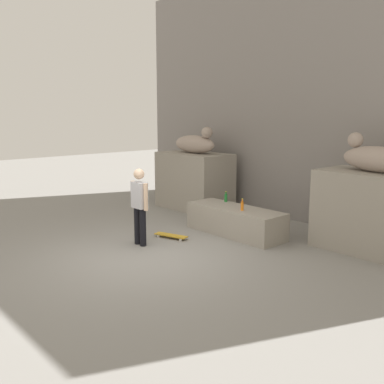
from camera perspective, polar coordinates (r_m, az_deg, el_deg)
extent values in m
plane|color=gray|center=(8.97, -5.34, -8.27)|extent=(40.00, 40.00, 0.00)
cube|color=gray|center=(12.07, 13.97, 11.99)|extent=(11.63, 0.60, 6.52)
cube|color=gray|center=(13.08, 0.31, 1.44)|extent=(2.19, 1.27, 1.65)
cube|color=gray|center=(9.78, 22.33, -2.42)|extent=(2.19, 1.27, 1.65)
ellipsoid|color=#A59386|center=(12.96, 0.31, 6.19)|extent=(1.62, 0.61, 0.52)
sphere|color=#A59386|center=(12.52, 1.95, 7.67)|extent=(0.32, 0.32, 0.32)
ellipsoid|color=#A59386|center=(9.61, 22.77, 3.91)|extent=(1.68, 0.84, 0.52)
sphere|color=#A59386|center=(9.92, 20.35, 6.32)|extent=(0.32, 0.32, 0.32)
cube|color=gray|center=(10.46, 5.60, -3.73)|extent=(2.47, 0.87, 0.64)
cylinder|color=black|center=(9.71, -7.06, -4.32)|extent=(0.14, 0.14, 0.82)
cylinder|color=black|center=(9.55, -6.36, -4.55)|extent=(0.14, 0.14, 0.82)
cube|color=silver|center=(9.48, -6.80, -0.40)|extent=(0.36, 0.21, 0.56)
sphere|color=beige|center=(9.40, -6.86, 2.32)|extent=(0.23, 0.23, 0.23)
cylinder|color=beige|center=(9.66, -7.59, -0.27)|extent=(0.09, 0.09, 0.58)
cylinder|color=beige|center=(9.30, -5.98, -0.65)|extent=(0.09, 0.09, 0.58)
cube|color=gold|center=(10.15, -2.73, -5.60)|extent=(0.82, 0.44, 0.02)
cylinder|color=white|center=(10.07, -1.06, -5.97)|extent=(0.06, 0.05, 0.06)
cylinder|color=white|center=(9.95, -1.48, -6.16)|extent=(0.06, 0.05, 0.06)
cylinder|color=white|center=(10.37, -3.92, -5.49)|extent=(0.06, 0.05, 0.06)
cylinder|color=white|center=(10.26, -4.36, -5.67)|extent=(0.06, 0.05, 0.06)
cylinder|color=#1E722D|center=(11.00, 4.39, -0.78)|extent=(0.08, 0.08, 0.19)
cylinder|color=#1E722D|center=(10.98, 4.40, -0.14)|extent=(0.03, 0.03, 0.06)
cylinder|color=yellow|center=(10.97, 4.41, 0.04)|extent=(0.04, 0.04, 0.01)
cylinder|color=orange|center=(10.08, 6.50, -1.82)|extent=(0.07, 0.07, 0.21)
cylinder|color=orange|center=(10.05, 6.51, -1.08)|extent=(0.03, 0.03, 0.06)
cylinder|color=yellow|center=(10.04, 6.52, -0.88)|extent=(0.04, 0.04, 0.01)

